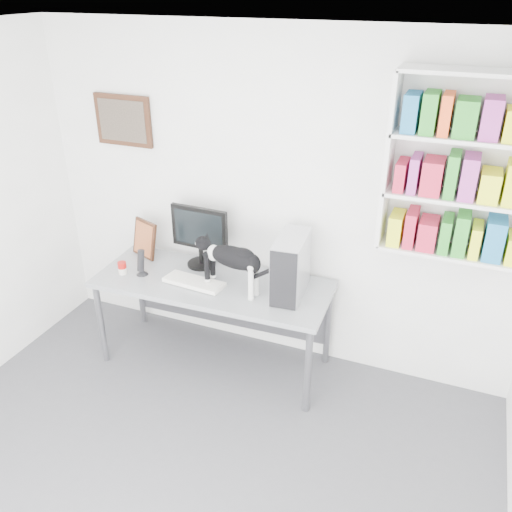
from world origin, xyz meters
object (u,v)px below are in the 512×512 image
at_px(desk, 214,323).
at_px(keyboard, 194,282).
at_px(pc_tower, 291,266).
at_px(cat, 233,268).
at_px(speaker, 141,262).
at_px(soup_can, 122,268).
at_px(leaning_print, 145,238).
at_px(bookshelf, 467,169).
at_px(monitor, 200,236).

relative_size(desk, keyboard, 3.88).
relative_size(pc_tower, cat, 0.73).
relative_size(speaker, soup_can, 2.18).
bearing_deg(desk, leaning_print, 163.07).
height_order(desk, cat, cat).
bearing_deg(bookshelf, keyboard, -168.74).
height_order(bookshelf, soup_can, bookshelf).
distance_m(speaker, soup_can, 0.17).
relative_size(pc_tower, speaker, 2.08).
xyz_separation_m(desk, speaker, (-0.58, -0.11, 0.51)).
xyz_separation_m(leaning_print, cat, (0.95, -0.27, 0.03)).
bearing_deg(cat, monitor, 154.44).
distance_m(desk, soup_can, 0.88).
height_order(keyboard, speaker, speaker).
bearing_deg(monitor, keyboard, -71.23).
bearing_deg(pc_tower, bookshelf, 5.81).
xyz_separation_m(monitor, leaning_print, (-0.53, -0.02, -0.10)).
height_order(monitor, soup_can, monitor).
bearing_deg(pc_tower, soup_can, -175.87).
bearing_deg(leaning_print, soup_can, -69.82).
height_order(desk, speaker, speaker).
relative_size(bookshelf, soup_can, 11.94).
bearing_deg(leaning_print, speaker, -42.82).
bearing_deg(soup_can, pc_tower, 9.24).
distance_m(pc_tower, cat, 0.44).
relative_size(bookshelf, cat, 1.92).
height_order(keyboard, leaning_print, leaning_print).
xyz_separation_m(bookshelf, monitor, (-1.94, -0.06, -0.80)).
xyz_separation_m(monitor, keyboard, (0.09, -0.31, -0.25)).
bearing_deg(keyboard, monitor, 111.14).
distance_m(desk, speaker, 0.78).
relative_size(keyboard, leaning_print, 1.46).
distance_m(bookshelf, soup_can, 2.71).
bearing_deg(keyboard, speaker, -173.10).
xyz_separation_m(monitor, pc_tower, (0.84, -0.15, -0.03)).
bearing_deg(bookshelf, desk, -170.82).
bearing_deg(cat, pc_tower, 26.82).
xyz_separation_m(desk, leaning_print, (-0.74, 0.20, 0.56)).
relative_size(monitor, soup_can, 5.14).
distance_m(bookshelf, leaning_print, 2.63).
bearing_deg(bookshelf, monitor, -178.26).
height_order(speaker, cat, cat).
bearing_deg(speaker, bookshelf, 29.93).
relative_size(bookshelf, desk, 0.66).
xyz_separation_m(keyboard, cat, (0.33, 0.02, 0.18)).
bearing_deg(speaker, cat, 23.29).
height_order(speaker, leaning_print, leaning_print).
height_order(desk, pc_tower, pc_tower).
height_order(monitor, cat, monitor).
distance_m(monitor, leaning_print, 0.54).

